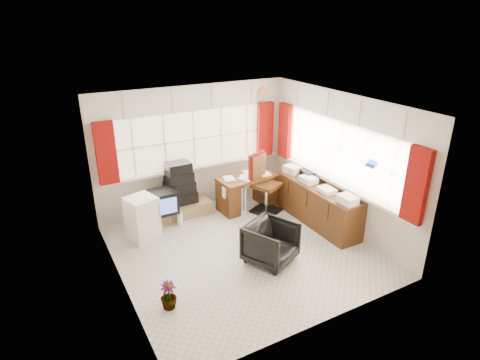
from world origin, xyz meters
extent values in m
plane|color=beige|center=(0.00, 0.00, 0.00)|extent=(4.00, 4.00, 0.00)
plane|color=beige|center=(0.00, 2.00, 1.25)|extent=(4.00, 0.00, 4.00)
plane|color=beige|center=(0.00, -2.00, 1.25)|extent=(4.00, 0.00, 4.00)
plane|color=beige|center=(-2.00, 0.00, 1.25)|extent=(0.00, 4.00, 4.00)
plane|color=beige|center=(2.00, 0.00, 1.25)|extent=(0.00, 4.00, 4.00)
plane|color=white|center=(0.00, 0.00, 2.50)|extent=(4.00, 4.00, 0.00)
plane|color=#FFE9C9|center=(0.00, 1.98, 1.45)|extent=(3.60, 0.00, 3.60)
cube|color=white|center=(0.00, 1.94, 0.87)|extent=(3.70, 0.12, 0.05)
cube|color=white|center=(-1.20, 1.97, 1.45)|extent=(0.03, 0.02, 1.10)
cube|color=white|center=(-0.60, 1.97, 1.45)|extent=(0.03, 0.02, 1.10)
cube|color=white|center=(0.00, 1.97, 1.45)|extent=(0.03, 0.02, 1.10)
cube|color=white|center=(0.60, 1.97, 1.45)|extent=(0.03, 0.02, 1.10)
cube|color=white|center=(1.20, 1.97, 1.45)|extent=(0.03, 0.02, 1.10)
plane|color=#FFE9C9|center=(1.98, 0.00, 1.45)|extent=(0.00, 3.60, 3.60)
cube|color=white|center=(1.94, 0.00, 0.87)|extent=(0.12, 3.70, 0.05)
cube|color=white|center=(1.97, -1.20, 1.45)|extent=(0.02, 0.03, 1.10)
cube|color=white|center=(1.97, -0.60, 1.45)|extent=(0.02, 0.03, 1.10)
cube|color=white|center=(1.97, 0.00, 1.45)|extent=(0.02, 0.03, 1.10)
cube|color=white|center=(1.97, 0.60, 1.45)|extent=(0.02, 0.03, 1.10)
cube|color=white|center=(1.97, 1.20, 1.45)|extent=(0.02, 0.03, 1.10)
cube|color=maroon|center=(-1.70, 1.90, 1.46)|extent=(0.35, 0.10, 1.15)
cube|color=maroon|center=(1.60, 1.90, 1.46)|extent=(0.35, 0.10, 1.15)
cube|color=maroon|center=(1.90, 1.60, 1.46)|extent=(0.10, 0.35, 1.15)
cube|color=maroon|center=(1.90, -1.70, 1.46)|extent=(0.10, 0.35, 1.15)
cube|color=beige|center=(0.00, 1.96, 2.25)|extent=(3.95, 0.08, 0.48)
cube|color=beige|center=(1.96, 0.00, 2.25)|extent=(0.08, 3.95, 0.48)
cube|color=#553014|center=(0.88, 1.40, 0.66)|extent=(1.24, 0.68, 0.06)
cube|color=#553014|center=(0.42, 1.36, 0.32)|extent=(0.32, 0.55, 0.63)
cube|color=#553014|center=(1.34, 1.44, 0.32)|extent=(0.32, 0.55, 0.63)
cube|color=white|center=(0.88, 1.40, 0.70)|extent=(0.22, 0.29, 0.02)
cube|color=white|center=(0.88, 1.40, 0.70)|extent=(0.22, 0.29, 0.02)
cube|color=white|center=(0.88, 1.40, 0.71)|extent=(0.22, 0.29, 0.02)
cube|color=white|center=(0.88, 1.40, 0.71)|extent=(0.22, 0.29, 0.02)
cube|color=white|center=(0.88, 1.40, 0.72)|extent=(0.22, 0.29, 0.02)
cylinder|color=#DBBC09|center=(1.25, 1.39, 0.70)|extent=(0.09, 0.09, 0.02)
cylinder|color=#DBBC09|center=(1.25, 1.39, 0.88)|extent=(0.02, 0.02, 0.36)
cone|color=#DBBC09|center=(1.25, 1.39, 1.02)|extent=(0.16, 0.14, 0.15)
cube|color=black|center=(1.13, 1.05, 0.02)|extent=(0.67, 0.67, 0.04)
cylinder|color=silver|center=(1.13, 1.05, 0.29)|extent=(0.07, 0.07, 0.58)
cube|color=#553014|center=(1.13, 1.05, 0.58)|extent=(0.64, 0.63, 0.07)
cube|color=#553014|center=(1.03, 1.28, 0.90)|extent=(0.43, 0.24, 0.56)
cube|color=maroon|center=(1.03, 1.28, 0.92)|extent=(0.48, 0.26, 0.58)
imported|color=black|center=(0.25, -0.48, 0.33)|extent=(0.96, 0.97, 0.67)
cube|color=white|center=(0.52, 1.23, 0.04)|extent=(0.44, 0.25, 0.08)
cube|color=white|center=(0.34, 1.27, 0.35)|extent=(0.05, 0.13, 0.54)
cube|color=white|center=(0.40, 1.26, 0.35)|extent=(0.05, 0.13, 0.54)
cube|color=white|center=(0.46, 1.25, 0.35)|extent=(0.05, 0.13, 0.54)
cube|color=white|center=(0.52, 1.23, 0.35)|extent=(0.05, 0.13, 0.54)
cube|color=white|center=(0.58, 1.22, 0.35)|extent=(0.05, 0.13, 0.54)
cube|color=white|center=(0.64, 1.20, 0.35)|extent=(0.05, 0.13, 0.54)
cube|color=white|center=(0.70, 1.19, 0.35)|extent=(0.05, 0.13, 0.54)
cube|color=#553014|center=(1.73, 0.20, 0.38)|extent=(0.50, 2.00, 0.75)
cube|color=white|center=(1.70, -0.60, 0.80)|extent=(0.24, 0.32, 0.10)
cube|color=white|center=(1.70, -0.07, 0.80)|extent=(0.24, 0.32, 0.10)
cube|color=white|center=(1.70, 0.47, 0.80)|extent=(0.24, 0.32, 0.10)
cube|color=white|center=(1.70, 1.00, 0.80)|extent=(0.24, 0.32, 0.10)
cube|color=black|center=(1.90, 0.69, 0.82)|extent=(0.36, 0.43, 0.13)
cube|color=#9F824F|center=(-0.55, 1.72, 0.12)|extent=(1.40, 0.50, 0.25)
cube|color=black|center=(-0.85, 1.55, 0.47)|extent=(0.49, 0.45, 0.44)
cube|color=#4F71E1|center=(-0.85, 1.32, 0.47)|extent=(0.37, 0.02, 0.30)
cube|color=black|center=(-0.42, 1.79, 0.36)|extent=(0.63, 0.41, 0.23)
cube|color=black|center=(-0.42, 1.79, 0.58)|extent=(0.58, 0.39, 0.22)
cube|color=black|center=(-0.42, 1.79, 0.80)|extent=(0.53, 0.37, 0.21)
cube|color=black|center=(-0.42, 1.79, 1.00)|extent=(0.47, 0.34, 0.20)
cube|color=white|center=(-1.35, 1.21, 0.40)|extent=(0.58, 0.58, 0.80)
cube|color=silver|center=(-1.08, 1.04, 0.52)|extent=(0.02, 0.02, 0.42)
imported|color=white|center=(-0.60, 1.37, 0.16)|extent=(0.12, 0.13, 0.32)
imported|color=#8FD5C3|center=(-0.78, 1.52, 0.10)|extent=(0.12, 0.12, 0.21)
imported|color=black|center=(-1.58, -0.77, 0.20)|extent=(0.29, 0.29, 0.41)
camera|label=1|loc=(-2.84, -5.10, 3.73)|focal=30.00mm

